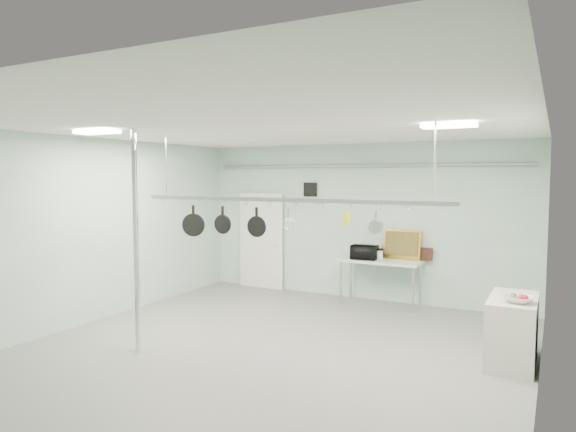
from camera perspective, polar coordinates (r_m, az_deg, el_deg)
The scene contains 25 objects.
floor at distance 7.48m, azimuth -3.16°, elevation -15.34°, with size 8.00×8.00×0.00m, color gray.
ceiling at distance 7.07m, azimuth -3.27°, elevation 9.78°, with size 7.00×8.00×0.02m, color silver.
back_wall at distance 10.70m, azimuth 7.85°, elevation -0.61°, with size 7.00×0.02×3.20m, color silver.
right_wall at distance 6.11m, azimuth 26.23°, elevation -4.77°, with size 0.02×8.00×3.20m, color silver.
door at distance 11.70m, azimuth -2.93°, elevation -2.86°, with size 1.10×0.10×2.20m, color silver.
wall_vent at distance 11.07m, azimuth 2.48°, elevation 2.96°, with size 0.30×0.04×0.30m, color black.
conduit_pipe at distance 10.58m, azimuth 7.75°, elevation 5.56°, with size 0.07×0.07×6.60m, color gray.
chrome_pole at distance 7.67m, azimuth -16.55°, elevation -2.72°, with size 0.08×0.08×3.20m, color silver.
prep_table at distance 10.24m, azimuth 10.22°, elevation -5.20°, with size 1.60×0.70×0.91m.
side_cabinet at distance 7.73m, azimuth 23.66°, elevation -11.54°, with size 0.60×1.20×0.90m, color beige.
pot_rack at distance 7.21m, azimuth -0.65°, elevation 2.04°, with size 4.80×0.06×1.00m.
light_panel_left at distance 7.86m, azimuth -20.47°, elevation 8.75°, with size 0.65×0.30×0.05m, color white.
light_panel_right at distance 6.78m, azimuth 17.45°, elevation 9.57°, with size 0.65×0.30×0.05m, color white.
microwave at distance 10.22m, azimuth 8.50°, elevation -4.00°, with size 0.50×0.34×0.28m, color black.
coffee_canister at distance 10.21m, azimuth 10.16°, elevation -4.29°, with size 0.12×0.12×0.18m, color white.
painting_large at distance 10.38m, azimuth 12.50°, elevation -3.08°, with size 0.78×0.05×0.58m, color gold.
painting_small at distance 10.29m, azimuth 14.95°, elevation -4.11°, with size 0.30×0.04×0.25m, color black.
fruit_bowl at distance 7.34m, azimuth 24.24°, elevation -8.42°, with size 0.37×0.37×0.09m, color silver.
skillet_left at distance 8.10m, azimuth -10.47°, elevation -0.51°, with size 0.36×0.06×0.48m, color black, non-canonical shape.
skillet_mid at distance 7.77m, azimuth -7.28°, elevation -0.40°, with size 0.29×0.06×0.41m, color black, non-canonical shape.
skillet_right at distance 7.44m, azimuth -3.51°, elevation -0.62°, with size 0.30×0.06×0.42m, color black, non-canonical shape.
whisk at distance 7.18m, azimuth 0.05°, elevation -0.45°, with size 0.17×0.17×0.33m, color silver, non-canonical shape.
grater at distance 6.82m, azimuth 6.41°, elevation -0.22°, with size 0.09×0.02×0.21m, color yellow, non-canonical shape.
saucepan at distance 6.69m, azimuth 9.73°, elevation -0.75°, with size 0.18×0.10×0.31m, color #BCBBC1, non-canonical shape.
fruit_cluster at distance 7.33m, azimuth 24.25°, elevation -8.11°, with size 0.24×0.24×0.09m, color red, non-canonical shape.
Camera 1 is at (3.63, -6.04, 2.52)m, focal length 32.00 mm.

